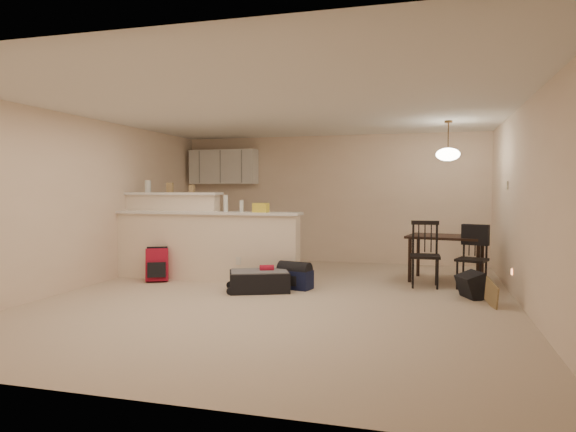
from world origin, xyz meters
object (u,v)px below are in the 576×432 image
(dining_table, at_px, (447,241))
(suitcase, at_px, (259,281))
(navy_duffel, at_px, (295,279))
(black_daypack, at_px, (473,286))
(dining_chair_near, at_px, (425,254))
(red_backpack, at_px, (157,265))
(pendant_lamp, at_px, (448,154))
(dining_chair_far, at_px, (472,258))

(dining_table, height_order, suitcase, dining_table)
(suitcase, bearing_deg, dining_table, 8.03)
(navy_duffel, relative_size, black_daypack, 1.33)
(dining_chair_near, xyz_separation_m, navy_duffel, (-1.82, -0.63, -0.35))
(black_daypack, bearing_deg, red_backpack, 66.29)
(dining_table, bearing_deg, pendant_lamp, -79.43)
(dining_chair_near, bearing_deg, dining_chair_far, -1.63)
(dining_chair_far, relative_size, suitcase, 1.10)
(suitcase, bearing_deg, pendant_lamp, 8.03)
(dining_table, relative_size, red_backpack, 2.51)
(dining_chair_far, xyz_separation_m, black_daypack, (-0.03, -0.64, -0.29))
(dining_table, distance_m, dining_chair_near, 0.66)
(pendant_lamp, bearing_deg, dining_chair_far, -58.59)
(suitcase, bearing_deg, dining_chair_near, 0.58)
(pendant_lamp, relative_size, red_backpack, 1.22)
(dining_chair_near, relative_size, dining_chair_far, 1.07)
(red_backpack, xyz_separation_m, black_daypack, (4.67, 0.00, -0.09))
(dining_chair_near, distance_m, suitcase, 2.47)
(navy_duffel, bearing_deg, black_daypack, 13.18)
(dining_table, xyz_separation_m, pendant_lamp, (0.00, -0.00, 1.36))
(pendant_lamp, height_order, dining_chair_near, pendant_lamp)
(pendant_lamp, bearing_deg, navy_duffel, -150.98)
(dining_chair_near, xyz_separation_m, dining_chair_far, (0.65, 0.01, -0.03))
(dining_chair_near, relative_size, black_daypack, 2.61)
(suitcase, xyz_separation_m, red_backpack, (-1.79, 0.32, 0.11))
(dining_table, bearing_deg, dining_chair_far, -48.02)
(red_backpack, height_order, navy_duffel, red_backpack)
(dining_chair_near, bearing_deg, navy_duffel, -162.96)
(dining_chair_far, relative_size, navy_duffel, 1.84)
(pendant_lamp, distance_m, navy_duffel, 3.07)
(red_backpack, bearing_deg, pendant_lamp, -10.94)
(dining_chair_far, bearing_deg, black_daypack, -73.55)
(dining_chair_far, relative_size, red_backpack, 1.79)
(dining_chair_far, height_order, red_backpack, dining_chair_far)
(red_backpack, bearing_deg, dining_chair_near, -17.27)
(navy_duffel, bearing_deg, red_backpack, -166.82)
(pendant_lamp, xyz_separation_m, black_daypack, (0.30, -1.19, -1.83))
(dining_table, xyz_separation_m, suitcase, (-2.57, -1.51, -0.49))
(dining_chair_far, distance_m, suitcase, 3.08)
(black_daypack, bearing_deg, dining_table, -9.45)
(dining_chair_far, bearing_deg, red_backpack, -152.81)
(dining_table, bearing_deg, suitcase, -139.04)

